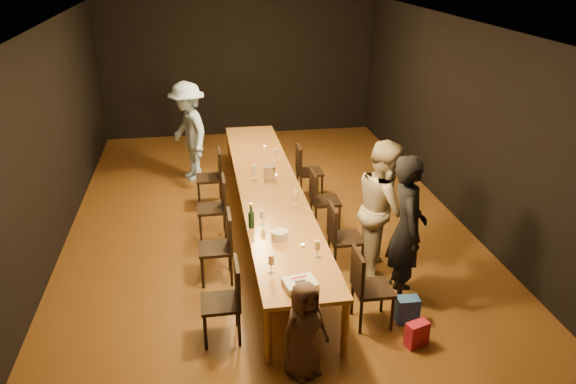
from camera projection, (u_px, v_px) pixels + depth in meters
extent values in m
plane|color=#4F2F13|center=(270.00, 232.00, 8.50)|extent=(10.00, 10.00, 0.00)
cube|color=black|center=(239.00, 68.00, 12.42)|extent=(6.00, 0.04, 3.00)
cube|color=black|center=(45.00, 149.00, 7.45)|extent=(0.04, 10.00, 3.00)
cube|color=black|center=(468.00, 127.00, 8.34)|extent=(0.04, 10.00, 3.00)
cube|color=silver|center=(267.00, 27.00, 7.30)|extent=(6.00, 10.00, 0.04)
cube|color=brown|center=(269.00, 188.00, 8.21)|extent=(0.90, 6.00, 0.05)
cylinder|color=brown|center=(268.00, 335.00, 5.68)|extent=(0.08, 0.08, 0.70)
cylinder|color=brown|center=(345.00, 327.00, 5.79)|extent=(0.08, 0.08, 0.70)
cylinder|color=brown|center=(230.00, 149.00, 10.92)|extent=(0.08, 0.08, 0.70)
cylinder|color=brown|center=(270.00, 147.00, 11.04)|extent=(0.08, 0.08, 0.70)
imported|color=black|center=(407.00, 229.00, 6.57)|extent=(0.56, 0.74, 1.85)
imported|color=tan|center=(384.00, 208.00, 7.15)|extent=(0.81, 0.97, 1.80)
imported|color=#99BEEC|center=(189.00, 132.00, 10.11)|extent=(1.05, 1.33, 1.81)
imported|color=#463027|center=(304.00, 330.00, 5.47)|extent=(0.60, 0.51, 1.05)
cube|color=#B31A30|center=(417.00, 334.00, 6.02)|extent=(0.27, 0.20, 0.29)
cube|color=#2752AC|center=(407.00, 310.00, 6.40)|extent=(0.26, 0.18, 0.31)
cube|color=white|center=(300.00, 284.00, 5.75)|extent=(0.37, 0.32, 0.07)
cube|color=black|center=(301.00, 282.00, 5.71)|extent=(0.13, 0.10, 0.00)
cube|color=red|center=(299.00, 277.00, 5.79)|extent=(0.17, 0.06, 0.00)
cylinder|color=silver|center=(279.00, 235.00, 6.69)|extent=(0.22, 0.22, 0.11)
cylinder|color=silver|center=(269.00, 172.00, 8.42)|extent=(0.24, 0.24, 0.20)
cylinder|color=#B2B7B2|center=(303.00, 246.00, 6.53)|extent=(0.05, 0.05, 0.03)
cylinder|color=#B2B7B2|center=(276.00, 176.00, 8.53)|extent=(0.05, 0.05, 0.03)
cylinder|color=#B2B7B2|center=(265.00, 147.00, 9.76)|extent=(0.05, 0.05, 0.03)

